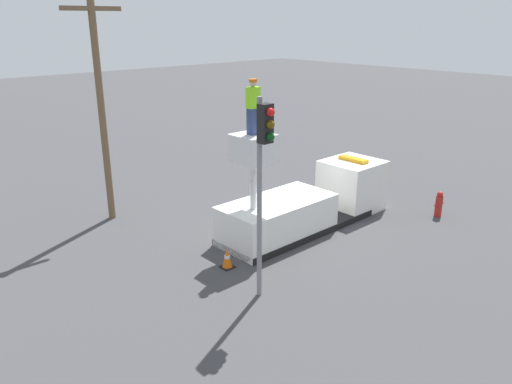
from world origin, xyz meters
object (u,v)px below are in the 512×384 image
Objects in this scene: fire_hydrant at (439,204)px; utility_pole at (101,103)px; traffic_light_pole at (263,162)px; worker at (253,107)px; traffic_cone_rear at (227,258)px; bucket_truck at (307,204)px.

fire_hydrant is 13.59m from utility_pole.
worker is at bearing 52.27° from traffic_light_pole.
traffic_light_pole is at bearing -87.84° from utility_pole.
fire_hydrant is at bearing -14.56° from traffic_cone_rear.
fire_hydrant is (4.61, -2.88, -0.38)m from bucket_truck.
bucket_truck reaches higher than traffic_cone_rear.
worker is 0.31× the size of traffic_light_pole.
bucket_truck is 7.20× the size of fire_hydrant.
fire_hydrant is (9.35, -0.30, -3.47)m from traffic_light_pole.
worker is 0.21× the size of utility_pole.
fire_hydrant is at bearing -21.41° from worker.
worker is at bearing 180.00° from bucket_truck.
traffic_light_pole is at bearing -151.40° from bucket_truck.
fire_hydrant is (7.35, -2.88, -4.34)m from worker.
utility_pole is (-2.31, 5.79, -0.32)m from worker.
utility_pole is at bearing 138.10° from fire_hydrant.
traffic_cone_rear is 0.08× the size of utility_pole.
utility_pole reaches higher than worker.
fire_hydrant reaches higher than traffic_cone_rear.
traffic_cone_rear is at bearing 165.44° from fire_hydrant.
traffic_light_pole is (-4.74, -2.58, 3.09)m from bucket_truck.
bucket_truck is 4.31× the size of worker.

